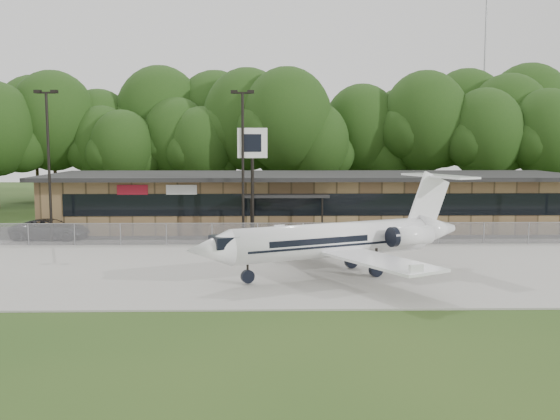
{
  "coord_description": "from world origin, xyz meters",
  "views": [
    {
      "loc": [
        -3.3,
        -25.61,
        6.85
      ],
      "look_at": [
        -2.58,
        12.0,
        2.69
      ],
      "focal_mm": 40.0,
      "sensor_mm": 36.0,
      "label": 1
    }
  ],
  "objects_px": {
    "pole_sign": "(252,155)",
    "terminal": "(309,200)",
    "business_jet": "(341,240)",
    "suv": "(51,230)"
  },
  "relations": [
    {
      "from": "pole_sign",
      "to": "terminal",
      "type": "bearing_deg",
      "value": 49.41
    },
    {
      "from": "business_jet",
      "to": "pole_sign",
      "type": "bearing_deg",
      "value": 89.03
    },
    {
      "from": "terminal",
      "to": "suv",
      "type": "relative_size",
      "value": 7.73
    },
    {
      "from": "terminal",
      "to": "business_jet",
      "type": "height_order",
      "value": "business_jet"
    },
    {
      "from": "business_jet",
      "to": "suv",
      "type": "relative_size",
      "value": 2.83
    },
    {
      "from": "terminal",
      "to": "suv",
      "type": "bearing_deg",
      "value": -161.07
    },
    {
      "from": "business_jet",
      "to": "suv",
      "type": "bearing_deg",
      "value": 123.54
    },
    {
      "from": "suv",
      "to": "business_jet",
      "type": "bearing_deg",
      "value": -119.85
    },
    {
      "from": "terminal",
      "to": "business_jet",
      "type": "relative_size",
      "value": 2.74
    },
    {
      "from": "terminal",
      "to": "pole_sign",
      "type": "distance_m",
      "value": 9.17
    }
  ]
}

